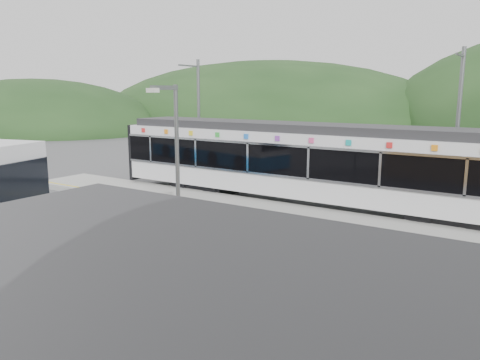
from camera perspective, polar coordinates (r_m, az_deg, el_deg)
The scene contains 9 objects.
ground at distance 17.46m, azimuth -4.32°, elevation -6.49°, with size 120.00×120.00×0.00m, color #4C4C4F.
hills at distance 19.59m, azimuth 20.31°, elevation -5.23°, with size 146.00×149.00×26.00m.
platform at distance 20.03m, azimuth 1.46°, elevation -3.77°, with size 26.00×3.20×0.30m, color #9E9E99.
yellow_line at distance 18.93m, azimuth -0.63°, elevation -4.13°, with size 26.00×0.10×0.01m, color yellow.
train at distance 21.28m, azimuth 8.86°, elevation 2.23°, with size 20.44×3.01×3.74m.
catenary_mast_west at distance 27.78m, azimuth -5.09°, elevation 7.55°, with size 0.18×1.80×7.00m.
catenary_mast_east at distance 22.02m, azimuth 24.96°, elevation 5.80°, with size 0.18×1.80×7.00m.
station_shelter at distance 6.95m, azimuth -11.14°, elevation -20.62°, with size 9.20×6.20×3.00m.
lamp_post at distance 13.55m, azimuth -7.97°, elevation 2.37°, with size 0.37×0.98×5.35m.
Camera 1 is at (10.25, -13.17, 5.14)m, focal length 35.00 mm.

